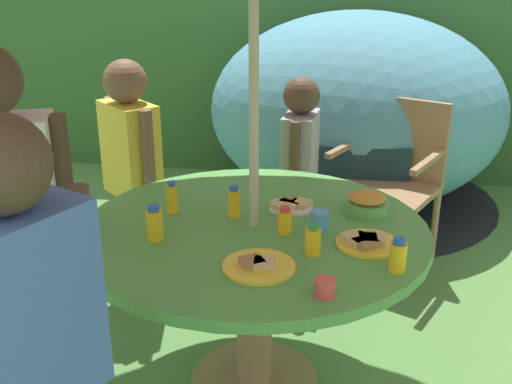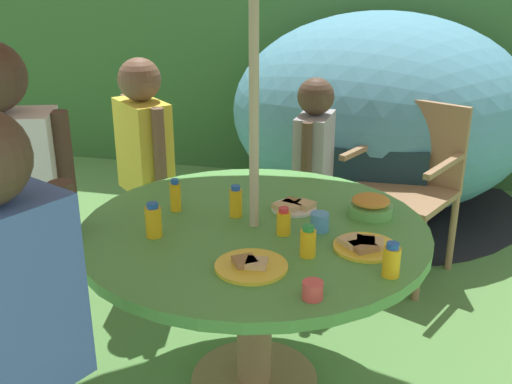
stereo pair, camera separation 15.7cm
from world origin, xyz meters
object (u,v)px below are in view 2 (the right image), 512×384
Objects in this scene: wooden_chair at (408,176)px; child_in_blue_shirt at (4,304)px; garden_table at (254,257)px; juice_bottle_far_right at (391,261)px; child_in_white_shirt at (7,188)px; plate_far_left at (294,207)px; juice_bottle_mid_left at (236,202)px; snack_bowl at (371,206)px; child_in_yellow_shirt at (144,147)px; juice_bottle_near_left at (284,222)px; plate_near_right at (364,245)px; cup_far at (313,290)px; potted_plant at (15,224)px; child_in_grey_shirt at (314,154)px; juice_bottle_center_front at (308,242)px; plate_mid_right at (251,265)px; juice_bottle_center_back at (175,196)px; dome_tent at (379,112)px; juice_bottle_front_edge at (153,221)px; cup_near at (320,222)px.

wooden_chair is 0.69× the size of child_in_blue_shirt.
juice_bottle_far_right reaches higher than garden_table.
plate_far_left is (0.95, 0.48, -0.17)m from child_in_white_shirt.
juice_bottle_mid_left is at bearing -94.81° from wooden_chair.
juice_bottle_far_right is (0.10, -0.49, 0.02)m from snack_bowl.
juice_bottle_near_left is at bearing 2.33° from child_in_yellow_shirt.
cup_far reaches higher than plate_near_right.
plate_near_right is (1.26, 0.19, -0.17)m from child_in_white_shirt.
child_in_yellow_shirt is 1.24m from snack_bowl.
juice_bottle_mid_left is (-0.21, 0.12, 0.01)m from juice_bottle_near_left.
wooden_chair is 1.38× the size of potted_plant.
child_in_blue_shirt is 0.85m from cup_far.
garden_table is 10.36× the size of juice_bottle_mid_left.
child_in_grey_shirt is 1.04m from juice_bottle_near_left.
wooden_chair is 0.58m from child_in_grey_shirt.
juice_bottle_near_left is 0.94× the size of juice_bottle_center_front.
child_in_grey_shirt is 9.93× the size of juice_bottle_center_front.
plate_mid_right reaches higher than potted_plant.
juice_bottle_far_right is (1.91, -0.72, 0.39)m from potted_plant.
juice_bottle_center_front is 0.64m from juice_bottle_center_back.
child_in_white_shirt reaches higher than plate_far_left.
juice_bottle_mid_left is (-0.33, 0.27, 0.01)m from juice_bottle_center_front.
dome_tent reaches higher than child_in_grey_shirt.
cup_far is (0.64, -0.54, -0.03)m from juice_bottle_center_back.
child_in_grey_shirt reaches higher than wooden_chair.
snack_bowl is at bearing 79.64° from cup_far.
child_in_yellow_shirt is 10.99× the size of juice_bottle_center_front.
juice_bottle_mid_left is (0.64, -0.59, 0.00)m from child_in_yellow_shirt.
child_in_white_shirt is 22.34× the size of cup_far.
child_in_white_shirt is 0.62m from juice_bottle_center_back.
snack_bowl is at bearing 41.06° from juice_bottle_near_left.
child_in_grey_shirt reaches higher than plate_far_left.
juice_bottle_center_back is at bearing 19.85° from child_in_blue_shirt.
garden_table is 1.93× the size of potted_plant.
plate_near_right is at bearing -13.52° from garden_table.
juice_bottle_center_front is at bearing -25.09° from juice_bottle_center_back.
juice_bottle_center_front reaches higher than plate_near_right.
plate_mid_right is (1.46, -0.78, 0.34)m from potted_plant.
juice_bottle_center_back is at bearing 165.58° from juice_bottle_near_left.
snack_bowl is 1.53× the size of juice_bottle_far_right.
plate_mid_right is (-0.35, -0.23, -0.00)m from plate_near_right.
snack_bowl reaches higher than cup_far.
wooden_chair reaches higher than juice_bottle_far_right.
juice_bottle_front_edge reaches higher than cup_near.
juice_bottle_center_front is at bearing -95.11° from dome_tent.
child_in_grey_shirt is at bearing 63.99° from child_in_yellow_shirt.
child_in_yellow_shirt reaches higher than cup_far.
dome_tent reaches higher than wooden_chair.
wooden_chair is at bearing 65.63° from child_in_yellow_shirt.
wooden_chair is 9.01× the size of juice_bottle_near_left.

